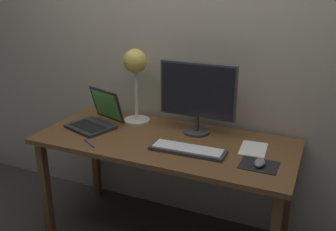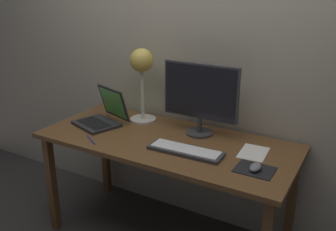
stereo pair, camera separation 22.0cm
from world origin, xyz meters
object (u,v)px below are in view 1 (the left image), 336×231
(desk_lamp, at_px, (135,69))
(mouse, at_px, (260,163))
(monitor, at_px, (197,94))
(pen, at_px, (89,143))
(laptop, at_px, (98,116))
(keyboard_main, at_px, (188,150))

(desk_lamp, relative_size, mouse, 5.29)
(monitor, xyz_separation_m, desk_lamp, (-0.45, 0.03, 0.11))
(desk_lamp, relative_size, pen, 3.62)
(monitor, height_order, pen, monitor)
(laptop, bearing_deg, desk_lamp, 41.40)
(monitor, bearing_deg, pen, -141.21)
(desk_lamp, bearing_deg, keyboard_main, -32.15)
(monitor, distance_m, pen, 0.73)
(desk_lamp, xyz_separation_m, mouse, (0.92, -0.33, -0.35))
(monitor, height_order, laptop, monitor)
(monitor, xyz_separation_m, laptop, (-0.65, -0.15, -0.20))
(laptop, distance_m, pen, 0.31)
(monitor, distance_m, keyboard_main, 0.38)
(monitor, relative_size, mouse, 5.15)
(keyboard_main, relative_size, pen, 3.17)
(mouse, relative_size, pen, 0.69)
(laptop, bearing_deg, monitor, 12.79)
(keyboard_main, height_order, pen, keyboard_main)
(laptop, distance_m, mouse, 1.13)
(pen, bearing_deg, keyboard_main, 13.62)
(laptop, bearing_deg, pen, -67.12)
(desk_lamp, xyz_separation_m, pen, (-0.08, -0.46, -0.37))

